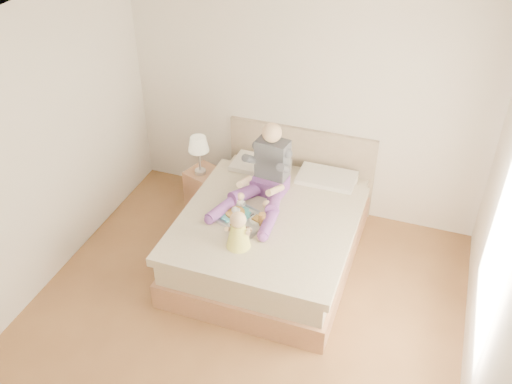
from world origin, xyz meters
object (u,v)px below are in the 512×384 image
(bed, at_px, (273,230))
(tray, at_px, (243,217))
(nightstand, at_px, (206,189))
(adult, at_px, (265,178))
(baby, at_px, (239,232))

(bed, bearing_deg, tray, -127.89)
(nightstand, bearing_deg, bed, -8.67)
(adult, xyz_separation_m, baby, (0.02, -0.80, -0.08))
(bed, height_order, adult, adult)
(nightstand, xyz_separation_m, tray, (0.78, -0.82, 0.40))
(bed, bearing_deg, baby, -100.86)
(tray, bearing_deg, bed, 72.09)
(bed, distance_m, baby, 0.81)
(nightstand, bearing_deg, tray, -27.30)
(adult, height_order, tray, adult)
(tray, bearing_deg, nightstand, 153.31)
(adult, xyz_separation_m, tray, (-0.08, -0.43, -0.21))
(adult, height_order, baby, adult)
(nightstand, xyz_separation_m, baby, (0.87, -1.19, 0.52))
(bed, distance_m, tray, 0.49)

